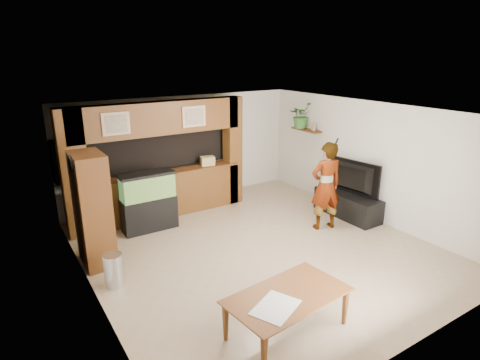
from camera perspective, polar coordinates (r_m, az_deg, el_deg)
floor at (r=7.80m, az=2.54°, el=-9.69°), size 6.50×6.50×0.00m
ceiling at (r=6.99m, az=2.83°, el=9.58°), size 6.50×6.50×0.00m
wall_back at (r=10.01m, az=-8.14°, el=4.36°), size 6.00×0.00×6.00m
wall_left at (r=6.17m, az=-20.84°, el=-5.30°), size 0.00×6.50×6.50m
wall_right at (r=9.29m, az=17.99°, el=2.60°), size 0.00×6.50×6.50m
partition at (r=9.11m, az=-11.94°, el=2.89°), size 4.20×0.99×2.60m
wall_clock at (r=6.92m, az=-22.92°, el=2.19°), size 0.05×0.25×0.25m
wall_shelf at (r=10.40m, az=9.40°, el=7.06°), size 0.25×0.90×0.04m
pantry_cabinet at (r=7.35m, az=-20.23°, el=-4.03°), size 0.50×0.82×2.01m
trash_can at (r=6.84m, az=-17.53°, el=-12.15°), size 0.30×0.30×0.55m
aquarium at (r=8.55m, az=-12.87°, el=-3.11°), size 1.12×0.42×1.25m
tv_stand at (r=9.48m, az=15.02°, el=-3.43°), size 0.58×1.59×0.53m
television at (r=9.27m, az=15.34°, el=0.30°), size 0.34×1.34×0.76m
photo_frame at (r=10.20m, az=10.40°, el=7.47°), size 0.06×0.15×0.20m
potted_plant at (r=10.47m, az=8.65°, el=9.10°), size 0.73×0.69×0.66m
person at (r=8.50m, az=12.11°, el=-0.85°), size 0.77×0.60×1.87m
microphone at (r=8.17m, az=13.59°, el=5.37°), size 0.03×0.09×0.15m
dining_table at (r=5.61m, az=6.94°, el=-18.47°), size 1.72×1.06×0.58m
newspaper_a at (r=5.22m, az=5.07°, el=-17.60°), size 0.74×0.65×0.01m
counter_box at (r=9.46m, az=-4.66°, el=2.73°), size 0.35×0.27×0.21m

